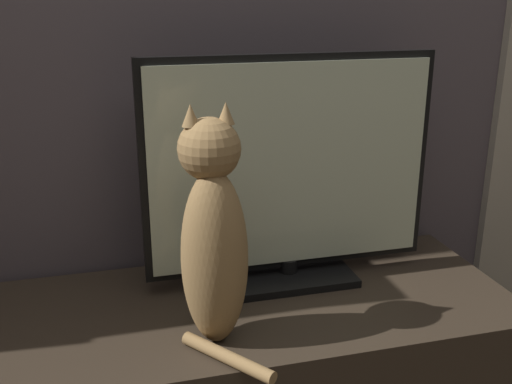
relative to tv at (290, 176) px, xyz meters
name	(u,v)px	position (x,y,z in m)	size (l,w,h in m)	color
tv	(290,176)	(0.00, 0.00, 0.00)	(0.75, 0.20, 0.59)	black
cat	(213,236)	(-0.24, -0.24, -0.04)	(0.16, 0.29, 0.52)	#997547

